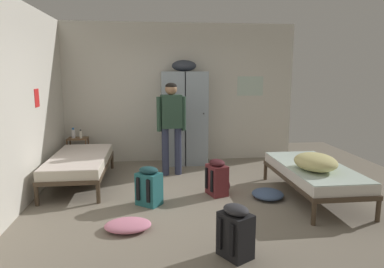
{
  "coord_description": "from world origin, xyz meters",
  "views": [
    {
      "loc": [
        -0.58,
        -4.77,
        1.85
      ],
      "look_at": [
        0.0,
        0.25,
        0.95
      ],
      "focal_mm": 32.89,
      "sensor_mm": 36.0,
      "label": 1
    }
  ],
  "objects": [
    {
      "name": "backpack_maroon",
      "position": [
        0.39,
        0.27,
        0.26
      ],
      "size": [
        0.39,
        0.38,
        0.55
      ],
      "color": "maroon",
      "rests_on": "ground_plane"
    },
    {
      "name": "backpack_black",
      "position": [
        0.24,
        -1.54,
        0.26
      ],
      "size": [
        0.41,
        0.4,
        0.55
      ],
      "color": "black",
      "rests_on": "ground_plane"
    },
    {
      "name": "locker_bank",
      "position": [
        0.07,
        2.18,
        0.97
      ],
      "size": [
        0.9,
        0.55,
        2.07
      ],
      "color": "#8C99A3",
      "rests_on": "ground_plane"
    },
    {
      "name": "lotion_bottle",
      "position": [
        -1.96,
        2.14,
        0.65
      ],
      "size": [
        0.05,
        0.05,
        0.17
      ],
      "color": "white",
      "rests_on": "shelf_unit"
    },
    {
      "name": "bed_right",
      "position": [
        1.78,
        -0.01,
        0.38
      ],
      "size": [
        0.9,
        1.9,
        0.49
      ],
      "color": "#473828",
      "rests_on": "ground_plane"
    },
    {
      "name": "backpack_teal",
      "position": [
        -0.63,
        -0.02,
        0.26
      ],
      "size": [
        0.41,
        0.42,
        0.55
      ],
      "color": "#23666B",
      "rests_on": "ground_plane"
    },
    {
      "name": "clothes_pile_denim",
      "position": [
        1.1,
        0.03,
        0.06
      ],
      "size": [
        0.46,
        0.49,
        0.12
      ],
      "color": "#42567A",
      "rests_on": "ground_plane"
    },
    {
      "name": "bedding_heap",
      "position": [
        1.68,
        -0.25,
        0.61
      ],
      "size": [
        0.56,
        0.69,
        0.23
      ],
      "color": "#D1C67F",
      "rests_on": "bed_right"
    },
    {
      "name": "shelf_unit",
      "position": [
        -2.03,
        2.18,
        0.35
      ],
      "size": [
        0.38,
        0.3,
        0.57
      ],
      "color": "brown",
      "rests_on": "ground_plane"
    },
    {
      "name": "person_traveler",
      "position": [
        -0.23,
        1.4,
        1.0
      ],
      "size": [
        0.52,
        0.25,
        1.66
      ],
      "color": "#2D334C",
      "rests_on": "ground_plane"
    },
    {
      "name": "ground_plane",
      "position": [
        0.0,
        0.0,
        0.0
      ],
      "size": [
        7.87,
        7.87,
        0.0
      ],
      "primitive_type": "plane",
      "color": "gray"
    },
    {
      "name": "clothes_pile_pink",
      "position": [
        -0.89,
        -0.8,
        0.06
      ],
      "size": [
        0.55,
        0.42,
        0.11
      ],
      "color": "pink",
      "rests_on": "ground_plane"
    },
    {
      "name": "bed_left_rear",
      "position": [
        -1.78,
        1.03,
        0.38
      ],
      "size": [
        0.9,
        1.9,
        0.49
      ],
      "color": "#473828",
      "rests_on": "ground_plane"
    },
    {
      "name": "room_backdrop",
      "position": [
        -1.19,
        1.23,
        1.41
      ],
      "size": [
        4.77,
        4.98,
        2.82
      ],
      "color": "beige",
      "rests_on": "ground_plane"
    },
    {
      "name": "water_bottle",
      "position": [
        -2.11,
        2.2,
        0.66
      ],
      "size": [
        0.07,
        0.07,
        0.2
      ],
      "color": "white",
      "rests_on": "shelf_unit"
    }
  ]
}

